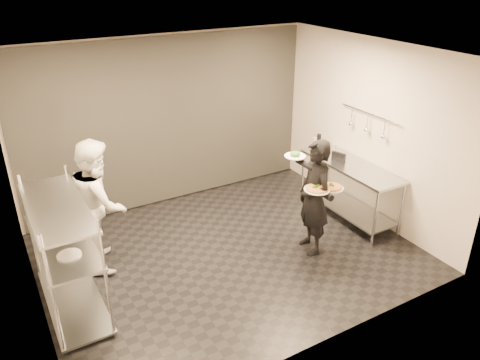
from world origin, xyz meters
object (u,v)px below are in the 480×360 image
salad_plate (295,155)px  bottle_dark (319,141)px  waiter (314,198)px  pass_rack (65,251)px  prep_counter (349,181)px  pizza_plate_far (332,187)px  pos_monitor (339,157)px  pizza_plate_near (317,189)px  chef (99,203)px  bottle_clear (334,150)px  bottle_green (314,144)px

salad_plate → bottle_dark: bearing=38.4°
waiter → salad_plate: 0.65m
waiter → pass_rack: bearing=-87.8°
pass_rack → prep_counter: 4.33m
pizza_plate_far → bottle_dark: (0.93, 1.46, 0.01)m
pos_monitor → bottle_dark: (0.11, 0.63, 0.04)m
pizza_plate_near → chef: bearing=151.8°
prep_counter → chef: (-3.73, 0.72, 0.27)m
prep_counter → salad_plate: 1.43m
pos_monitor → bottle_clear: bearing=45.1°
chef → bottle_green: bearing=-78.0°
pizza_plate_near → pos_monitor: (1.07, 0.81, -0.07)m
waiter → pizza_plate_far: bearing=51.6°
pass_rack → pizza_plate_near: pass_rack is taller
pos_monitor → bottle_green: (-0.04, 0.56, 0.04)m
prep_counter → bottle_clear: bearing=88.5°
prep_counter → bottle_dark: size_ratio=7.26×
pass_rack → pizza_plate_near: 3.22m
salad_plate → pos_monitor: 1.20m
chef → bottle_clear: bearing=-82.5°
pizza_plate_near → salad_plate: bearing=92.0°
chef → pos_monitor: 3.65m
pass_rack → pos_monitor: bearing=2.3°
pizza_plate_near → bottle_dark: bearing=50.7°
pizza_plate_near → bottle_green: bottle_green is taller
pos_monitor → bottle_dark: size_ratio=0.92×
pos_monitor → prep_counter: bearing=-72.8°
salad_plate → bottle_dark: (1.20, 0.95, -0.34)m
waiter → bottle_green: waiter is taller
pizza_plate_near → waiter: bearing=58.4°
pizza_plate_near → pass_rack: bearing=168.5°
bottle_clear → pizza_plate_near: bearing=-138.2°
pizza_plate_near → pos_monitor: pizza_plate_near is taller
pos_monitor → chef: bearing=152.8°
chef → salad_plate: size_ratio=6.08×
pos_monitor → bottle_green: bottle_green is taller
salad_plate → pass_rack: bearing=177.3°
bottle_clear → waiter: bearing=-140.4°
chef → bottle_clear: size_ratio=9.57×
waiter → salad_plate: size_ratio=5.68×
prep_counter → pizza_plate_near: 1.42m
chef → salad_plate: (2.52, -0.87, 0.49)m
salad_plate → pizza_plate_far: bearing=-62.2°
waiter → salad_plate: waiter is taller
bottle_clear → bottle_green: bearing=120.1°
pizza_plate_near → salad_plate: size_ratio=1.17×
pos_monitor → bottle_dark: 0.64m
bottle_clear → pos_monitor: bearing=-116.3°
waiter → bottle_clear: size_ratio=8.94×
salad_plate → bottle_green: size_ratio=1.23×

